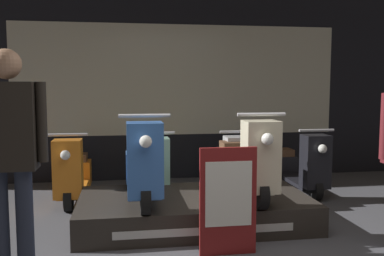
{
  "coord_description": "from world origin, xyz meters",
  "views": [
    {
      "loc": [
        -0.84,
        -2.9,
        1.47
      ],
      "look_at": [
        -0.05,
        2.1,
        0.96
      ],
      "focal_mm": 40.0,
      "sensor_mm": 36.0,
      "label": 1
    }
  ],
  "objects_px": {
    "scooter_display_left": "(143,167)",
    "scooter_backrow_2": "(228,169)",
    "price_sign_board": "(228,201)",
    "person_left_browsing": "(9,145)",
    "scooter_backrow_3": "(300,166)",
    "scooter_backrow_1": "(153,171)",
    "scooter_display_right": "(246,164)",
    "scooter_backrow_0": "(73,174)"
  },
  "relations": [
    {
      "from": "person_left_browsing",
      "to": "price_sign_board",
      "type": "xyz_separation_m",
      "value": [
        1.73,
        0.15,
        -0.54
      ]
    },
    {
      "from": "scooter_backrow_0",
      "to": "scooter_backrow_2",
      "type": "xyz_separation_m",
      "value": [
        2.04,
        0.0,
        0.0
      ]
    },
    {
      "from": "scooter_backrow_0",
      "to": "scooter_backrow_1",
      "type": "relative_size",
      "value": 1.0
    },
    {
      "from": "scooter_display_left",
      "to": "scooter_backrow_1",
      "type": "relative_size",
      "value": 1.0
    },
    {
      "from": "scooter_backrow_1",
      "to": "price_sign_board",
      "type": "xyz_separation_m",
      "value": [
        0.51,
        -2.04,
        0.13
      ]
    },
    {
      "from": "scooter_display_left",
      "to": "scooter_backrow_0",
      "type": "height_order",
      "value": "scooter_display_left"
    },
    {
      "from": "scooter_backrow_0",
      "to": "person_left_browsing",
      "type": "bearing_deg",
      "value": -95.19
    },
    {
      "from": "scooter_display_left",
      "to": "scooter_backrow_1",
      "type": "bearing_deg",
      "value": 81.58
    },
    {
      "from": "scooter_display_right",
      "to": "scooter_backrow_3",
      "type": "distance_m",
      "value": 1.7
    },
    {
      "from": "scooter_backrow_0",
      "to": "price_sign_board",
      "type": "bearing_deg",
      "value": -53.05
    },
    {
      "from": "scooter_display_left",
      "to": "scooter_backrow_2",
      "type": "height_order",
      "value": "scooter_display_left"
    },
    {
      "from": "scooter_display_right",
      "to": "price_sign_board",
      "type": "distance_m",
      "value": 0.91
    },
    {
      "from": "scooter_display_left",
      "to": "person_left_browsing",
      "type": "relative_size",
      "value": 0.87
    },
    {
      "from": "scooter_display_right",
      "to": "scooter_backrow_3",
      "type": "xyz_separation_m",
      "value": [
        1.13,
        1.23,
        -0.3
      ]
    },
    {
      "from": "scooter_display_right",
      "to": "scooter_backrow_0",
      "type": "distance_m",
      "value": 2.3
    },
    {
      "from": "scooter_backrow_3",
      "to": "person_left_browsing",
      "type": "bearing_deg",
      "value": -146.08
    },
    {
      "from": "scooter_backrow_2",
      "to": "person_left_browsing",
      "type": "bearing_deg",
      "value": -135.61
    },
    {
      "from": "scooter_display_left",
      "to": "scooter_display_right",
      "type": "relative_size",
      "value": 1.0
    },
    {
      "from": "scooter_display_right",
      "to": "scooter_backrow_0",
      "type": "height_order",
      "value": "scooter_display_right"
    },
    {
      "from": "scooter_display_right",
      "to": "scooter_backrow_2",
      "type": "bearing_deg",
      "value": 84.71
    },
    {
      "from": "scooter_backrow_2",
      "to": "scooter_display_left",
      "type": "bearing_deg",
      "value": -134.31
    },
    {
      "from": "scooter_backrow_3",
      "to": "scooter_backrow_2",
      "type": "bearing_deg",
      "value": 180.0
    },
    {
      "from": "scooter_backrow_1",
      "to": "scooter_backrow_2",
      "type": "bearing_deg",
      "value": 0.0
    },
    {
      "from": "scooter_display_left",
      "to": "scooter_backrow_0",
      "type": "relative_size",
      "value": 1.0
    },
    {
      "from": "scooter_backrow_1",
      "to": "price_sign_board",
      "type": "bearing_deg",
      "value": -75.85
    },
    {
      "from": "scooter_backrow_2",
      "to": "person_left_browsing",
      "type": "height_order",
      "value": "person_left_browsing"
    },
    {
      "from": "scooter_display_left",
      "to": "scooter_backrow_2",
      "type": "relative_size",
      "value": 1.0
    },
    {
      "from": "scooter_display_left",
      "to": "person_left_browsing",
      "type": "height_order",
      "value": "person_left_browsing"
    },
    {
      "from": "scooter_backrow_0",
      "to": "price_sign_board",
      "type": "xyz_separation_m",
      "value": [
        1.53,
        -2.04,
        0.13
      ]
    },
    {
      "from": "scooter_backrow_0",
      "to": "price_sign_board",
      "type": "relative_size",
      "value": 1.61
    },
    {
      "from": "scooter_display_right",
      "to": "scooter_backrow_1",
      "type": "height_order",
      "value": "scooter_display_right"
    },
    {
      "from": "scooter_display_right",
      "to": "person_left_browsing",
      "type": "bearing_deg",
      "value": -155.69
    },
    {
      "from": "scooter_backrow_3",
      "to": "price_sign_board",
      "type": "relative_size",
      "value": 1.61
    },
    {
      "from": "scooter_backrow_1",
      "to": "person_left_browsing",
      "type": "height_order",
      "value": "person_left_browsing"
    },
    {
      "from": "person_left_browsing",
      "to": "scooter_backrow_0",
      "type": "bearing_deg",
      "value": 84.81
    },
    {
      "from": "scooter_backrow_3",
      "to": "scooter_display_left",
      "type": "bearing_deg",
      "value": -151.0
    },
    {
      "from": "scooter_backrow_2",
      "to": "price_sign_board",
      "type": "height_order",
      "value": "price_sign_board"
    },
    {
      "from": "scooter_backrow_1",
      "to": "scooter_backrow_3",
      "type": "distance_m",
      "value": 2.04
    },
    {
      "from": "scooter_backrow_3",
      "to": "person_left_browsing",
      "type": "xyz_separation_m",
      "value": [
        -3.25,
        -2.19,
        0.67
      ]
    },
    {
      "from": "scooter_backrow_2",
      "to": "price_sign_board",
      "type": "distance_m",
      "value": 2.1
    },
    {
      "from": "scooter_display_left",
      "to": "scooter_backrow_3",
      "type": "distance_m",
      "value": 2.55
    },
    {
      "from": "scooter_backrow_2",
      "to": "scooter_backrow_3",
      "type": "height_order",
      "value": "same"
    }
  ]
}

